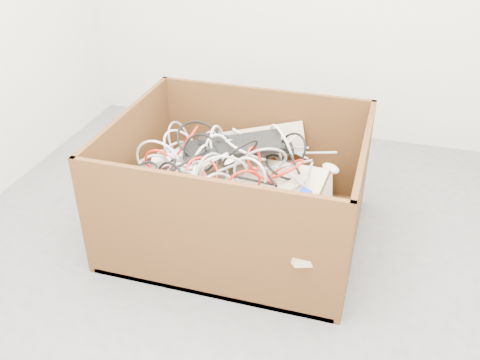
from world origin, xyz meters
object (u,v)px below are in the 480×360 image
(power_strip_left, at_px, (178,157))
(vga_plug, at_px, (305,193))
(power_strip_right, at_px, (201,185))
(cardboard_box, at_px, (236,207))

(power_strip_left, distance_m, vga_plug, 0.67)
(power_strip_left, height_order, power_strip_right, power_strip_left)
(power_strip_left, bearing_deg, cardboard_box, -27.07)
(cardboard_box, height_order, vga_plug, cardboard_box)
(power_strip_left, xyz_separation_m, power_strip_right, (0.17, -0.15, -0.04))
(power_strip_left, relative_size, vga_plug, 5.95)
(power_strip_left, bearing_deg, power_strip_right, -59.14)
(cardboard_box, distance_m, power_strip_left, 0.38)
(power_strip_left, height_order, vga_plug, power_strip_left)
(power_strip_left, xyz_separation_m, vga_plug, (0.66, -0.14, -0.00))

